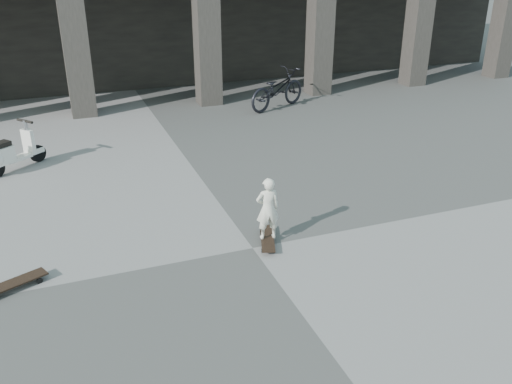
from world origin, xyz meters
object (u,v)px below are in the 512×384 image
object	(u,v)px
longboard	(267,239)
bicycle	(277,89)
skateboard_spare	(13,284)
scooter	(6,155)
child	(268,209)

from	to	relation	value
longboard	bicycle	distance (m)	7.90
longboard	skateboard_spare	distance (m)	3.64
scooter	longboard	bearing A→B (deg)	-89.26
longboard	skateboard_spare	size ratio (longest dim) A/B	0.97
bicycle	longboard	bearing A→B (deg)	130.36
bicycle	scooter	bearing A→B (deg)	84.86
longboard	child	size ratio (longest dim) A/B	0.89
scooter	skateboard_spare	bearing A→B (deg)	-126.80
bicycle	skateboard_spare	bearing A→B (deg)	110.68
longboard	child	xyz separation A→B (m)	(-0.00, -0.00, 0.52)
skateboard_spare	bicycle	distance (m)	9.93
child	scooter	xyz separation A→B (m)	(-3.86, 4.56, -0.20)
scooter	bicycle	distance (m)	7.53
longboard	bicycle	xyz separation A→B (m)	(3.18, 7.22, 0.48)
skateboard_spare	longboard	bearing A→B (deg)	-24.08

